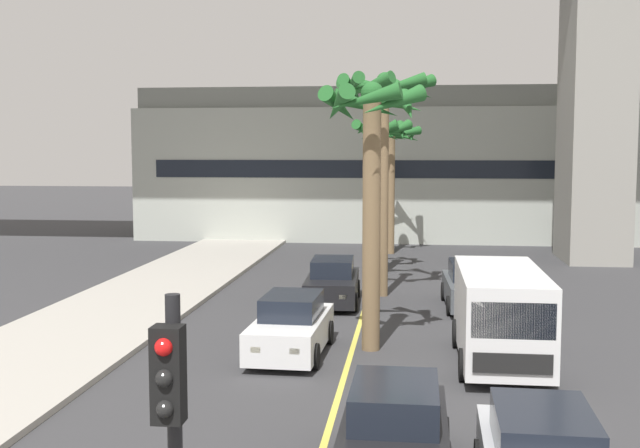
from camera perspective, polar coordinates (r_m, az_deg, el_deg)
The scene contains 11 objects.
lane_stripe_center at distance 23.67m, azimuth 2.83°, elevation -7.55°, with size 0.14×56.00×0.01m, color #DBCC4C.
pier_building_backdrop at distance 48.02m, azimuth 4.86°, elevation 4.30°, with size 29.25×8.04×8.89m.
car_queue_front at distance 20.55m, azimuth -2.11°, elevation -7.51°, with size 1.94×4.15×1.56m.
car_queue_second at distance 13.11m, azimuth 5.43°, elevation -15.15°, with size 1.87×4.12×1.56m.
car_queue_third at distance 27.14m, azimuth 0.91°, elevation -4.32°, with size 1.95×4.16×1.56m.
car_queue_fourth at distance 26.92m, azimuth 10.97°, elevation -4.50°, with size 1.93×4.15×1.56m.
delivery_van at distance 19.99m, azimuth 12.99°, elevation -6.35°, with size 2.18×5.26×2.36m.
palm_tree_near_median at distance 20.53m, azimuth 3.79°, elevation 5.57°, with size 2.84×2.96×7.07m.
palm_tree_mid_median at distance 28.27m, azimuth 4.66°, elevation 8.68°, with size 3.67×3.73×8.06m.
palm_tree_far_median at distance 39.97m, azimuth 5.18°, elevation 5.46°, with size 3.11×3.17×6.59m.
palm_tree_farthest_median at distance 33.37m, azimuth 4.57°, elevation 5.24°, with size 2.63×2.66×6.69m.
Camera 1 is at (1.52, 0.99, 5.33)m, focal length 43.96 mm.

